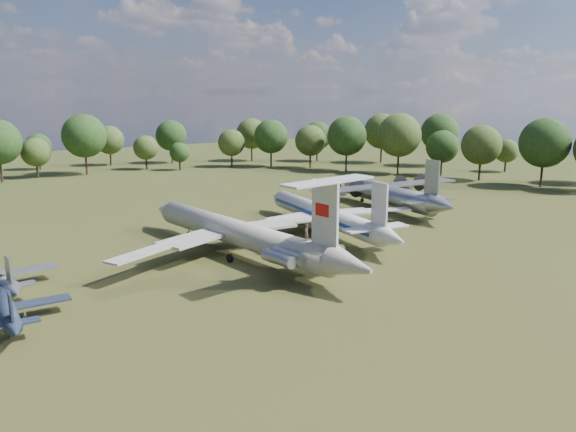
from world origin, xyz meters
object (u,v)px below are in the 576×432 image
tu104_jet (324,218)px  person_on_il62 (306,232)px  small_prop_west (6,312)px  il62_airliner (239,238)px  an12_transport (389,197)px

tu104_jet → person_on_il62: person_on_il62 is taller
small_prop_west → person_on_il62: (29.68, -4.22, 4.33)m
tu104_jet → small_prop_west: 46.22m
tu104_jet → person_on_il62: (-14.73, -17.00, 3.45)m
il62_airliner → small_prop_west: (-27.77, -8.37, -1.15)m
an12_transport → person_on_il62: 41.58m
an12_transport → person_on_il62: (-33.81, -23.98, 3.27)m
il62_airliner → small_prop_west: size_ratio=3.04×
tu104_jet → il62_airliner: bearing=-159.6°
il62_airliner → tu104_jet: size_ratio=1.17×
small_prop_west → person_on_il62: person_on_il62 is taller
small_prop_west → il62_airliner: bearing=16.6°
an12_transport → small_prop_west: bearing=-158.0°
small_prop_west → person_on_il62: bearing=-8.3°
il62_airliner → person_on_il62: (1.91, -12.59, 3.17)m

